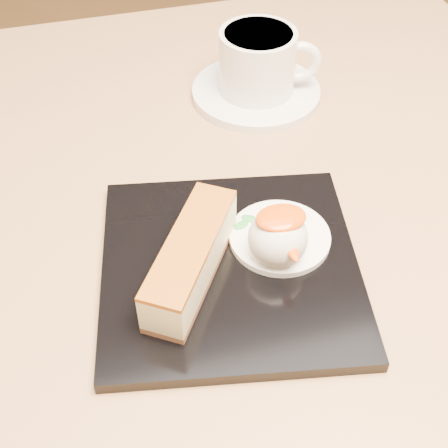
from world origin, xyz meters
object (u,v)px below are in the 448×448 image
object	(u,v)px
table	(239,289)
ice_cream_scoop	(278,238)
cheesecake	(191,258)
saucer	(256,92)
dessert_plate	(230,267)
coffee_cup	(259,60)

from	to	relation	value
table	ice_cream_scoop	bearing A→B (deg)	-89.70
table	ice_cream_scoop	world-z (taller)	ice_cream_scoop
cheesecake	saucer	distance (m)	0.29
cheesecake	saucer	xyz separation A→B (m)	(0.14, 0.26, -0.03)
dessert_plate	ice_cream_scoop	size ratio (longest dim) A/B	4.33
ice_cream_scoop	saucer	bearing A→B (deg)	76.29
table	dessert_plate	distance (m)	0.19
ice_cream_scoop	saucer	xyz separation A→B (m)	(0.06, 0.26, -0.03)
table	dessert_plate	size ratio (longest dim) A/B	3.64
table	coffee_cup	distance (m)	0.26
ice_cream_scoop	coffee_cup	world-z (taller)	coffee_cup
cheesecake	coffee_cup	bearing A→B (deg)	4.83
table	dessert_plate	xyz separation A→B (m)	(-0.04, -0.10, 0.16)
ice_cream_scoop	table	bearing A→B (deg)	90.30
ice_cream_scoop	coffee_cup	xyz separation A→B (m)	(0.07, 0.26, 0.01)
cheesecake	ice_cream_scoop	world-z (taller)	ice_cream_scoop
table	saucer	distance (m)	0.23
saucer	cheesecake	bearing A→B (deg)	-118.12
dessert_plate	saucer	world-z (taller)	dessert_plate
coffee_cup	dessert_plate	bearing A→B (deg)	-96.72
dessert_plate	cheesecake	size ratio (longest dim) A/B	1.66
table	cheesecake	size ratio (longest dim) A/B	6.04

